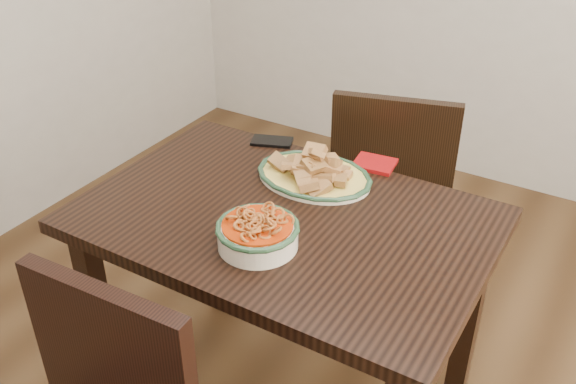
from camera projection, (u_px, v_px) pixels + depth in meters
The scene contains 6 objects.
dining_table at pixel (284, 247), 1.79m from camera, with size 1.10×0.73×0.75m.
chair_far at pixel (392, 186), 2.34m from camera, with size 0.52×0.52×0.89m.
fish_plate at pixel (314, 166), 1.87m from camera, with size 0.35×0.27×0.11m.
noodle_bowl at pixel (258, 231), 1.59m from camera, with size 0.21×0.21×0.08m.
smartphone at pixel (272, 141), 2.09m from camera, with size 0.13×0.07×0.01m, color black.
napkin at pixel (375, 164), 1.96m from camera, with size 0.12×0.10×0.01m, color #990B0C.
Camera 1 is at (0.61, -1.29, 1.71)m, focal length 40.00 mm.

